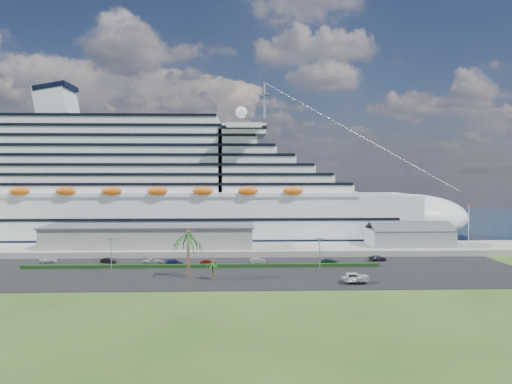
{
  "coord_description": "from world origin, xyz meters",
  "views": [
    {
      "loc": [
        1.47,
        -106.45,
        23.94
      ],
      "look_at": [
        5.91,
        30.0,
        18.23
      ],
      "focal_mm": 35.0,
      "sensor_mm": 36.0,
      "label": 1
    }
  ],
  "objects_px": {
    "cruise_ship": "(172,192)",
    "boat_trailer": "(356,278)",
    "parked_car_3": "(174,262)",
    "pickup_truck": "(355,277)"
  },
  "relations": [
    {
      "from": "pickup_truck",
      "to": "boat_trailer",
      "type": "relative_size",
      "value": 0.87
    },
    {
      "from": "pickup_truck",
      "to": "boat_trailer",
      "type": "xyz_separation_m",
      "value": [
        -0.14,
        -1.67,
        0.15
      ]
    },
    {
      "from": "cruise_ship",
      "to": "parked_car_3",
      "type": "height_order",
      "value": "cruise_ship"
    },
    {
      "from": "cruise_ship",
      "to": "pickup_truck",
      "type": "relative_size",
      "value": 34.56
    },
    {
      "from": "parked_car_3",
      "to": "boat_trailer",
      "type": "xyz_separation_m",
      "value": [
        41.25,
        -23.06,
        0.51
      ]
    },
    {
      "from": "pickup_truck",
      "to": "parked_car_3",
      "type": "bearing_deg",
      "value": 152.67
    },
    {
      "from": "cruise_ship",
      "to": "boat_trailer",
      "type": "distance_m",
      "value": 83.41
    },
    {
      "from": "cruise_ship",
      "to": "pickup_truck",
      "type": "bearing_deg",
      "value": -53.81
    },
    {
      "from": "cruise_ship",
      "to": "boat_trailer",
      "type": "bearing_deg",
      "value": -54.58
    },
    {
      "from": "cruise_ship",
      "to": "pickup_truck",
      "type": "distance_m",
      "value": 82.18
    }
  ]
}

